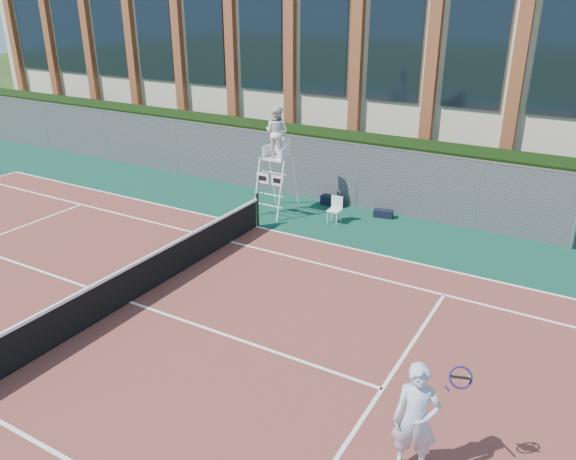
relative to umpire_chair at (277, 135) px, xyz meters
The scene contains 12 objects.
ground 7.53m from the umpire_chair, 88.86° to the right, with size 120.00×120.00×0.00m, color #233814.
apron 6.60m from the umpire_chair, 88.67° to the right, with size 36.00×20.00×0.01m, color #0D3B2C.
tennis_court 7.52m from the umpire_chair, 88.86° to the right, with size 23.77×10.97×0.02m, color brown.
tennis_net 7.36m from the umpire_chair, 88.86° to the right, with size 0.10×11.30×1.10m.
fence 2.33m from the umpire_chair, 85.43° to the left, with size 40.00×0.06×2.20m, color #595E60, non-canonical shape.
hedge 3.33m from the umpire_chair, 87.29° to the left, with size 40.00×1.40×2.20m, color black.
building 11.01m from the umpire_chair, 89.26° to the left, with size 45.00×10.60×8.22m.
umpire_chair is the anchor object (origin of this frame).
plastic_chair 3.00m from the umpire_chair, ahead, with size 0.40×0.40×0.85m.
sports_bag_near 3.16m from the umpire_chair, 47.74° to the left, with size 0.77×0.31×0.33m, color black.
sports_bag_far 4.35m from the umpire_chair, 21.34° to the left, with size 0.63×0.27×0.25m, color black.
tennis_player 11.61m from the umpire_chair, 48.48° to the right, with size 1.08×0.77×1.89m.
Camera 1 is at (9.14, -8.20, 6.78)m, focal length 35.00 mm.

